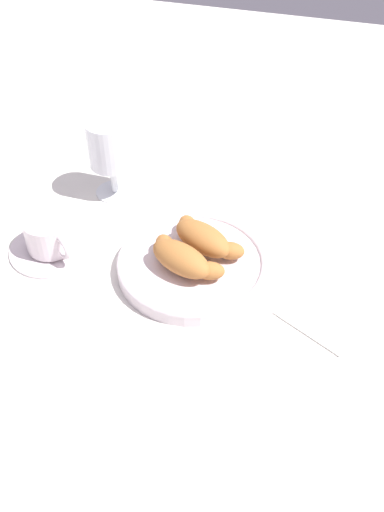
{
  "coord_description": "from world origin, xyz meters",
  "views": [
    {
      "loc": [
        0.19,
        -0.58,
        0.61
      ],
      "look_at": [
        0.02,
        0.01,
        0.03
      ],
      "focal_mm": 39.82,
      "sensor_mm": 36.0,
      "label": 1
    }
  ],
  "objects": [
    {
      "name": "croissant_small",
      "position": [
        0.03,
        0.04,
        0.04
      ],
      "size": [
        0.12,
        0.1,
        0.04
      ],
      "color": "#AD6B33",
      "rests_on": "pastry_plate"
    },
    {
      "name": "coffee_cup_near",
      "position": [
        -0.21,
        -0.01,
        0.03
      ],
      "size": [
        0.14,
        0.14,
        0.06
      ],
      "color": "silver",
      "rests_on": "ground_plane"
    },
    {
      "name": "croissant_large",
      "position": [
        0.01,
        -0.01,
        0.04
      ],
      "size": [
        0.13,
        0.1,
        0.04
      ],
      "color": "#AD6B33",
      "rests_on": "pastry_plate"
    },
    {
      "name": "folded_napkin",
      "position": [
        0.23,
        -0.02,
        0.0
      ],
      "size": [
        0.15,
        0.15,
        0.01
      ],
      "primitive_type": "cube",
      "rotation": [
        0.0,
        0.0,
        -0.47
      ],
      "color": "silver",
      "rests_on": "ground_plane"
    },
    {
      "name": "ground_plane",
      "position": [
        0.0,
        0.0,
        0.0
      ],
      "size": [
        2.2,
        2.2,
        0.0
      ],
      "primitive_type": "plane",
      "color": "silver"
    },
    {
      "name": "pastry_plate",
      "position": [
        0.02,
        0.01,
        0.01
      ],
      "size": [
        0.23,
        0.23,
        0.02
      ],
      "color": "silver",
      "rests_on": "ground_plane"
    },
    {
      "name": "juice_glass_left",
      "position": [
        -0.17,
        0.16,
        0.09
      ],
      "size": [
        0.08,
        0.08,
        0.14
      ],
      "color": "white",
      "rests_on": "ground_plane"
    }
  ]
}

